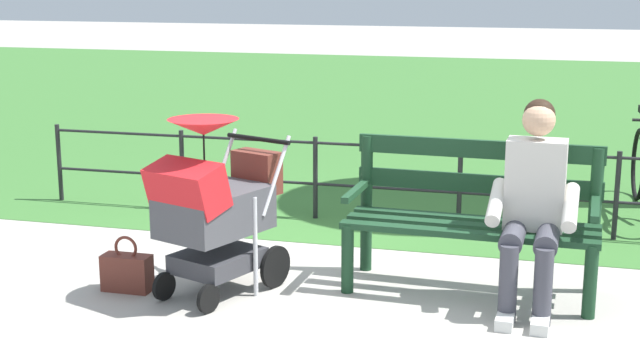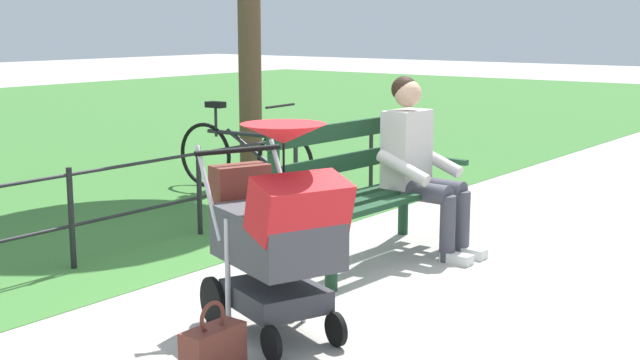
{
  "view_description": "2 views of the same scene",
  "coord_description": "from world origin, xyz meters",
  "px_view_note": "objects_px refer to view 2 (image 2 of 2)",
  "views": [
    {
      "loc": [
        -1.35,
        5.55,
        2.01
      ],
      "look_at": [
        0.14,
        0.03,
        0.7
      ],
      "focal_mm": 50.56,
      "sensor_mm": 36.0,
      "label": 1
    },
    {
      "loc": [
        4.03,
        3.24,
        1.65
      ],
      "look_at": [
        -0.03,
        0.12,
        0.71
      ],
      "focal_mm": 47.94,
      "sensor_mm": 36.0,
      "label": 2
    }
  ],
  "objects_px": {
    "park_bench": "(363,185)",
    "bicycle": "(243,156)",
    "handbag": "(213,350)",
    "person_on_bench": "(419,160)",
    "stroller": "(277,228)"
  },
  "relations": [
    {
      "from": "park_bench",
      "to": "stroller",
      "type": "distance_m",
      "value": 1.66
    },
    {
      "from": "handbag",
      "to": "bicycle",
      "type": "bearing_deg",
      "value": -139.29
    },
    {
      "from": "person_on_bench",
      "to": "handbag",
      "type": "height_order",
      "value": "person_on_bench"
    },
    {
      "from": "stroller",
      "to": "handbag",
      "type": "relative_size",
      "value": 3.11
    },
    {
      "from": "stroller",
      "to": "bicycle",
      "type": "xyz_separation_m",
      "value": [
        -2.82,
        -2.84,
        -0.23
      ]
    },
    {
      "from": "person_on_bench",
      "to": "stroller",
      "type": "bearing_deg",
      "value": 9.2
    },
    {
      "from": "park_bench",
      "to": "person_on_bench",
      "type": "height_order",
      "value": "person_on_bench"
    },
    {
      "from": "stroller",
      "to": "person_on_bench",
      "type": "bearing_deg",
      "value": -170.8
    },
    {
      "from": "park_bench",
      "to": "bicycle",
      "type": "xyz_separation_m",
      "value": [
        -1.25,
        -2.3,
        -0.16
      ]
    },
    {
      "from": "park_bench",
      "to": "person_on_bench",
      "type": "xyz_separation_m",
      "value": [
        -0.38,
        0.22,
        0.15
      ]
    },
    {
      "from": "handbag",
      "to": "park_bench",
      "type": "bearing_deg",
      "value": -163.69
    },
    {
      "from": "handbag",
      "to": "person_on_bench",
      "type": "bearing_deg",
      "value": -170.87
    },
    {
      "from": "park_bench",
      "to": "stroller",
      "type": "height_order",
      "value": "stroller"
    },
    {
      "from": "person_on_bench",
      "to": "stroller",
      "type": "relative_size",
      "value": 1.11
    },
    {
      "from": "person_on_bench",
      "to": "handbag",
      "type": "distance_m",
      "value": 2.62
    }
  ]
}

